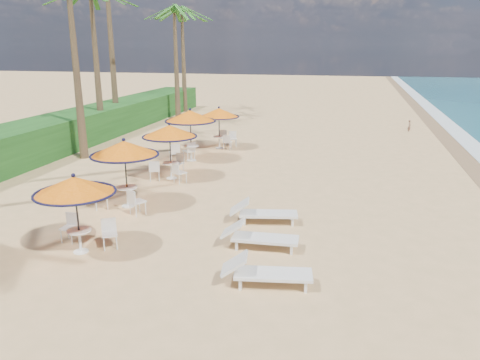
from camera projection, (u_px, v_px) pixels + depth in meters
The scene contains 14 objects.
ground at pixel (249, 265), 12.50m from camera, with size 160.00×160.00×0.00m, color tan.
scrub_hedge at pixel (52, 135), 25.56m from camera, with size 3.00×40.00×1.80m, color #194716.
station_0 at pixel (76, 192), 12.84m from camera, with size 2.23×2.23×2.33m.
station_1 at pixel (124, 155), 16.43m from camera, with size 2.43×2.43×2.53m.
station_2 at pixel (170, 138), 20.05m from camera, with size 2.37×2.39×2.47m.
station_3 at pixel (189, 121), 23.16m from camera, with size 2.55×2.55×2.66m.
station_4 at pixel (220, 118), 26.09m from camera, with size 2.28×2.32×2.37m.
lounger_near at pixel (264, 271), 11.35m from camera, with size 2.29×1.03×0.79m.
lounger_mid at pixel (257, 236), 13.45m from camera, with size 2.25×0.80×0.80m.
lounger_far at pixel (261, 212), 15.37m from camera, with size 2.31×1.10×0.79m.
palm_4 at pixel (91, 1), 26.80m from camera, with size 5.00×5.00×8.86m.
palm_6 at pixel (174, 16), 34.79m from camera, with size 5.00×5.00×8.46m.
palm_7 at pixel (182, 17), 38.92m from camera, with size 5.00×5.00×8.66m.
person at pixel (409, 126), 31.43m from camera, with size 0.31×0.20×0.84m, color brown.
Camera 1 is at (2.44, -11.11, 5.68)m, focal length 35.00 mm.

